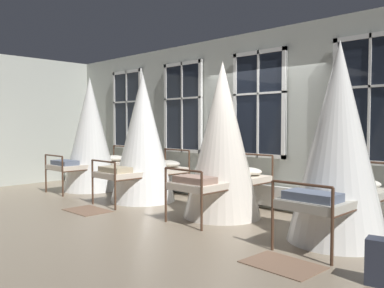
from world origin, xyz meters
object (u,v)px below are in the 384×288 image
(cot_third, at_px, (222,141))
(cot_fourth, at_px, (338,144))
(cot_first, at_px, (90,135))
(cot_second, at_px, (143,138))

(cot_third, relative_size, cot_fourth, 0.98)
(cot_first, relative_size, cot_fourth, 1.00)
(cot_third, bearing_deg, cot_second, 90.83)
(cot_first, height_order, cot_fourth, cot_first)
(cot_first, xyz_separation_m, cot_third, (3.95, 0.03, -0.03))
(cot_first, xyz_separation_m, cot_fourth, (5.94, -0.02, -0.00))
(cot_third, bearing_deg, cot_first, 90.17)
(cot_third, distance_m, cot_fourth, 1.99)
(cot_first, distance_m, cot_third, 3.95)
(cot_second, height_order, cot_third, same)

